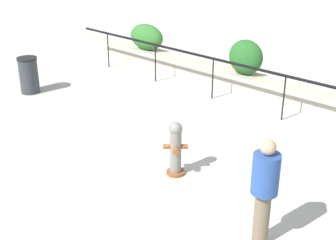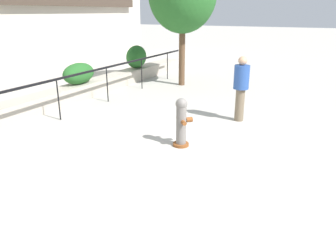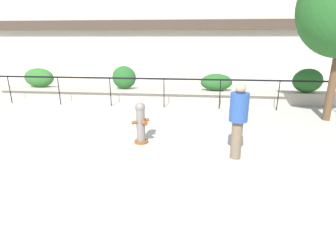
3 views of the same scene
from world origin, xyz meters
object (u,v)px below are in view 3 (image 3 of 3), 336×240
Objects in this scene: hedge_bush_3 at (308,81)px; fire_hydrant at (141,123)px; hedge_bush_2 at (216,82)px; pedestrian at (238,116)px; hedge_bush_0 at (39,78)px; hedge_bush_1 at (124,78)px.

hedge_bush_3 reaches higher than fire_hydrant.
fire_hydrant is at bearing -114.79° from hedge_bush_2.
hedge_bush_3 is at bearing 39.46° from fire_hydrant.
fire_hydrant is at bearing 164.13° from pedestrian.
pedestrian is (0.09, -5.46, 0.14)m from hedge_bush_2.
hedge_bush_0 is at bearing 180.00° from hedge_bush_2.
hedge_bush_0 is at bearing 180.00° from hedge_bush_3.
pedestrian is (7.92, -5.46, 0.07)m from hedge_bush_0.
hedge_bush_1 is 6.78m from pedestrian.
hedge_bush_0 is 11.44m from hedge_bush_3.
hedge_bush_3 is (3.62, 0.00, 0.13)m from hedge_bush_2.
hedge_bush_2 is 1.22× the size of fire_hydrant.
hedge_bush_1 reaches higher than hedge_bush_0.
hedge_bush_1 reaches higher than hedge_bush_2.
hedge_bush_1 is at bearing 0.00° from hedge_bush_0.
fire_hydrant is (1.71, -4.80, -0.44)m from hedge_bush_1.
hedge_bush_1 is 7.55m from hedge_bush_3.
hedge_bush_1 is at bearing 109.65° from fire_hydrant.
hedge_bush_2 is at bearing 180.00° from hedge_bush_3.
fire_hydrant is at bearing -140.54° from hedge_bush_3.
hedge_bush_1 is 3.93m from hedge_bush_2.
pedestrian reaches higher than hedge_bush_3.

